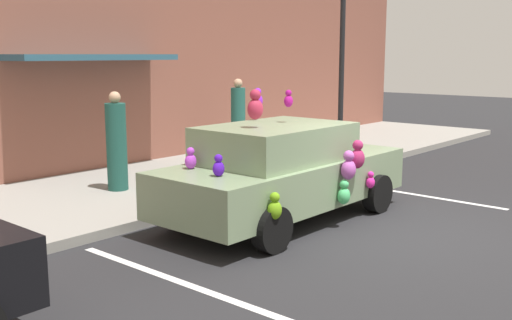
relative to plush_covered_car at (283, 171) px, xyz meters
name	(u,v)px	position (x,y,z in m)	size (l,w,h in m)	color
ground_plane	(399,231)	(0.68, -1.69, -0.80)	(60.00, 60.00, 0.00)	#262628
sidewalk	(175,181)	(0.68, 3.31, -0.72)	(24.00, 4.00, 0.15)	gray
storefront_building	(106,27)	(0.67, 5.45, 2.39)	(24.00, 1.25, 6.40)	brown
parking_stripe_front	(411,194)	(3.05, -0.69, -0.80)	(0.12, 3.60, 0.01)	silver
parking_stripe_rear	(177,281)	(-2.85, -0.69, -0.80)	(0.12, 3.60, 0.01)	silver
plush_covered_car	(283,171)	(0.00, 0.00, 0.00)	(4.47, 2.09, 2.11)	gray
teddy_bear_on_sidewalk	(294,154)	(3.07, 2.12, -0.33)	(0.36, 0.30, 0.69)	#9E723D
street_lamp_post	(342,49)	(4.40, 1.81, 1.93)	(0.28, 0.28, 4.26)	black
pedestrian_near_shopfront	(238,121)	(3.37, 4.05, 0.23)	(0.35, 0.35, 1.89)	#235B52
pedestrian_by_lamp	(117,145)	(-0.76, 3.26, 0.18)	(0.37, 0.37, 1.80)	#1E5148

